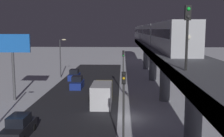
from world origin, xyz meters
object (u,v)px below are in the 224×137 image
(subway_train, at_px, (149,33))
(box_truck, at_px, (102,94))
(traffic_light_mid, at_px, (123,65))
(rail_signal, at_px, (187,26))
(traffic_light_near, at_px, (124,101))
(sedan_blue, at_px, (74,75))
(commercial_billboard, at_px, (12,50))
(sedan_blue_2, at_px, (77,83))
(sedan_black, at_px, (19,128))

(subway_train, xyz_separation_m, box_truck, (8.28, 26.54, -7.41))
(subway_train, relative_size, traffic_light_mid, 11.57)
(subway_train, bearing_deg, rail_signal, 87.78)
(traffic_light_near, distance_m, traffic_light_mid, 21.00)
(sedan_blue, bearing_deg, commercial_billboard, 71.33)
(sedan_blue, height_order, sedan_blue_2, same)
(rail_signal, bearing_deg, traffic_light_mid, -80.80)
(traffic_light_near, relative_size, commercial_billboard, 0.72)
(rail_signal, xyz_separation_m, sedan_blue, (13.18, -34.60, -8.91))
(sedan_blue, height_order, box_truck, box_truck)
(sedan_blue_2, xyz_separation_m, traffic_light_near, (-7.50, 24.06, 3.40))
(traffic_light_mid, bearing_deg, traffic_light_near, 90.00)
(sedan_blue, xyz_separation_m, commercial_billboard, (5.36, 15.87, 6.03))
(sedan_black, relative_size, commercial_billboard, 0.54)
(sedan_black, relative_size, sedan_blue, 1.15)
(sedan_blue, xyz_separation_m, sedan_blue_2, (-1.80, 7.60, 0.00))
(traffic_light_mid, xyz_separation_m, commercial_billboard, (14.66, 5.21, 2.63))
(rail_signal, distance_m, sedan_blue_2, 30.62)
(sedan_black, xyz_separation_m, box_truck, (-6.60, -11.31, 0.56))
(subway_train, bearing_deg, commercial_billboard, 51.24)
(rail_signal, bearing_deg, subway_train, -92.22)
(subway_train, height_order, sedan_blue, subway_train)
(sedan_blue, bearing_deg, rail_signal, 110.85)
(traffic_light_mid, bearing_deg, rail_signal, 99.20)
(rail_signal, xyz_separation_m, sedan_blue_2, (11.38, -27.00, -8.91))
(commercial_billboard, bearing_deg, traffic_light_near, 132.87)
(subway_train, relative_size, sedan_blue_2, 17.89)
(sedan_blue, xyz_separation_m, traffic_light_near, (-9.30, 31.66, 3.40))
(sedan_blue, relative_size, commercial_billboard, 0.47)
(rail_signal, xyz_separation_m, sedan_black, (13.18, -6.09, -8.92))
(sedan_black, relative_size, traffic_light_near, 0.75)
(rail_signal, distance_m, traffic_light_mid, 24.87)
(commercial_billboard, bearing_deg, rail_signal, 134.70)
(subway_train, distance_m, sedan_blue_2, 22.84)
(sedan_blue, height_order, commercial_billboard, commercial_billboard)
(sedan_blue_2, bearing_deg, rail_signal, 112.86)
(sedan_blue, relative_size, traffic_light_mid, 0.65)
(sedan_blue, bearing_deg, subway_train, -147.87)
(rail_signal, height_order, box_truck, rail_signal)
(sedan_black, bearing_deg, rail_signal, 155.19)
(subway_train, xyz_separation_m, sedan_black, (14.88, 37.85, -7.97))
(rail_signal, relative_size, sedan_blue_2, 0.97)
(subway_train, height_order, commercial_billboard, subway_train)
(sedan_black, bearing_deg, commercial_billboard, -67.01)
(sedan_blue_2, xyz_separation_m, traffic_light_mid, (-7.50, 3.05, 3.40))
(rail_signal, xyz_separation_m, traffic_light_mid, (3.88, -23.94, -5.51))
(rail_signal, distance_m, traffic_light_near, 7.35)
(traffic_light_near, relative_size, traffic_light_mid, 1.00)
(rail_signal, relative_size, traffic_light_mid, 0.62)
(sedan_black, distance_m, traffic_light_mid, 20.41)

